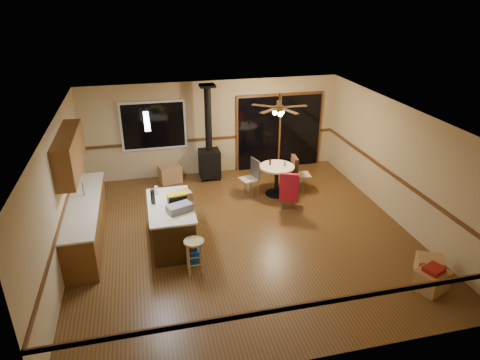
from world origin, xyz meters
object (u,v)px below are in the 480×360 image
object	(u,v)px
kitchen_island	(172,224)
toolbox_black	(177,199)
chair_near	(289,187)
box_under_window	(170,174)
dining_table	(277,175)
chair_left	(252,173)
toolbox_grey	(179,208)
box_corner_a	(431,280)
wood_stove	(209,154)
box_corner_b	(429,266)
blue_bucket	(193,255)
chair_right	(295,170)
bar_stool	(195,256)

from	to	relation	value
kitchen_island	toolbox_black	distance (m)	0.57
chair_near	box_under_window	world-z (taller)	chair_near
dining_table	chair_left	bearing A→B (deg)	167.71
toolbox_grey	toolbox_black	size ratio (longest dim) A/B	1.31
box_under_window	box_corner_a	bearing A→B (deg)	-54.35
wood_stove	toolbox_black	world-z (taller)	wood_stove
box_corner_a	box_corner_b	xyz separation A→B (m)	(0.23, 0.38, -0.01)
box_corner_a	box_corner_b	distance (m)	0.44
dining_table	box_corner_a	world-z (taller)	dining_table
box_corner_b	box_corner_a	bearing A→B (deg)	-121.03
box_corner_a	blue_bucket	bearing A→B (deg)	155.17
chair_right	toolbox_black	bearing A→B (deg)	-150.89
toolbox_grey	chair_right	bearing A→B (deg)	33.50
chair_near	chair_right	distance (m)	1.06
chair_near	box_corner_a	xyz separation A→B (m)	(1.46, -3.35, -0.40)
toolbox_grey	box_under_window	bearing A→B (deg)	88.90
toolbox_grey	dining_table	bearing A→B (deg)	37.46
bar_stool	box_under_window	size ratio (longest dim) A/B	1.21
chair_left	box_corner_b	distance (m)	4.61
bar_stool	box_corner_a	size ratio (longest dim) A/B	1.33
wood_stove	chair_left	world-z (taller)	wood_stove
wood_stove	dining_table	xyz separation A→B (m)	(1.48, -1.36, -0.20)
bar_stool	blue_bucket	bearing A→B (deg)	88.98
chair_right	bar_stool	bearing A→B (deg)	-136.46
toolbox_grey	blue_bucket	distance (m)	0.94
blue_bucket	dining_table	size ratio (longest dim) A/B	0.36
blue_bucket	box_under_window	size ratio (longest dim) A/B	0.57
toolbox_grey	blue_bucket	world-z (taller)	toolbox_grey
dining_table	box_corner_b	xyz separation A→B (m)	(1.71, -3.84, -0.35)
chair_near	blue_bucket	bearing A→B (deg)	-148.24
bar_stool	chair_left	bearing A→B (deg)	57.24
box_under_window	toolbox_grey	bearing A→B (deg)	-91.10
kitchen_island	chair_left	bearing A→B (deg)	39.91
chair_right	box_under_window	world-z (taller)	chair_right
toolbox_black	chair_left	bearing A→B (deg)	41.74
toolbox_grey	box_corner_a	xyz separation A→B (m)	(4.10, -2.21, -0.78)
wood_stove	bar_stool	bearing A→B (deg)	-103.41
chair_near	box_corner_b	bearing A→B (deg)	-60.50
box_corner_b	box_under_window	bearing A→B (deg)	129.09
bar_stool	box_corner_a	distance (m)	4.21
kitchen_island	toolbox_black	xyz separation A→B (m)	(0.14, 0.01, 0.55)
toolbox_grey	blue_bucket	size ratio (longest dim) A/B	1.49
kitchen_island	wood_stove	xyz separation A→B (m)	(1.30, 3.05, 0.28)
toolbox_black	toolbox_grey	bearing A→B (deg)	-87.83
chair_near	chair_right	size ratio (longest dim) A/B	1.00
blue_bucket	chair_left	xyz separation A→B (m)	(1.85, 2.53, 0.46)
dining_table	bar_stool	bearing A→B (deg)	-131.70
wood_stove	box_corner_a	distance (m)	6.34
toolbox_grey	chair_left	distance (m)	2.97
dining_table	chair_right	xyz separation A→B (m)	(0.52, 0.07, 0.07)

